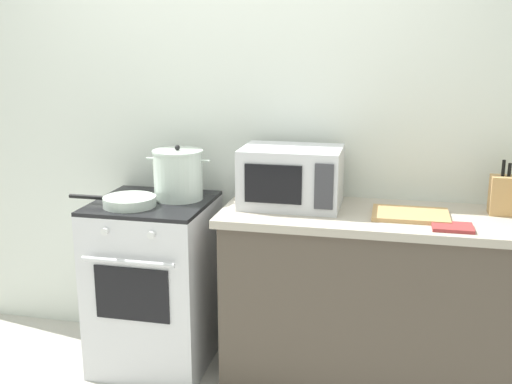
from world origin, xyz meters
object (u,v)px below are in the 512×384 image
object	(u,v)px
frying_pan	(129,201)
cutting_board	(410,215)
knife_block	(504,195)
oven_mitt	(453,227)
stove	(155,283)
microwave	(292,177)
stock_pot	(178,175)

from	to	relation	value
frying_pan	cutting_board	world-z (taller)	frying_pan
knife_block	oven_mitt	bearing A→B (deg)	-130.40
stove	cutting_board	distance (m)	1.40
microwave	cutting_board	bearing A→B (deg)	-7.50
frying_pan	cutting_board	xyz separation A→B (m)	(1.40, 0.12, -0.02)
oven_mitt	knife_block	bearing A→B (deg)	49.60
frying_pan	knife_block	distance (m)	1.86
frying_pan	knife_block	size ratio (longest dim) A/B	1.75
stove	microwave	world-z (taller)	microwave
frying_pan	stock_pot	bearing A→B (deg)	44.68
stock_pot	microwave	size ratio (longest dim) A/B	0.70
frying_pan	knife_block	world-z (taller)	knife_block
stock_pot	cutting_board	bearing A→B (deg)	-3.70
stove	cutting_board	xyz separation A→B (m)	(1.32, 0.00, 0.47)
stove	oven_mitt	xyz separation A→B (m)	(1.50, -0.16, 0.47)
stove	stock_pot	size ratio (longest dim) A/B	2.63
knife_block	stock_pot	bearing A→B (deg)	-177.82
frying_pan	oven_mitt	bearing A→B (deg)	-1.45
stock_pot	knife_block	bearing A→B (deg)	2.18
frying_pan	cutting_board	distance (m)	1.41
cutting_board	oven_mitt	world-z (taller)	cutting_board
stove	microwave	distance (m)	0.95
stock_pot	frying_pan	world-z (taller)	stock_pot
microwave	cutting_board	xyz separation A→B (m)	(0.59, -0.08, -0.14)
frying_pan	cutting_board	bearing A→B (deg)	4.90
microwave	oven_mitt	distance (m)	0.82
knife_block	oven_mitt	xyz separation A→B (m)	(-0.26, -0.30, -0.09)
stock_pot	oven_mitt	world-z (taller)	stock_pot
cutting_board	knife_block	size ratio (longest dim) A/B	1.34
stock_pot	frying_pan	bearing A→B (deg)	-135.32
microwave	cutting_board	size ratio (longest dim) A/B	1.39
frying_pan	microwave	xyz separation A→B (m)	(0.81, 0.20, 0.12)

